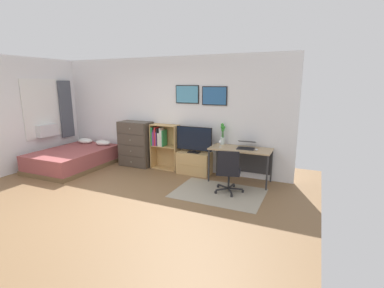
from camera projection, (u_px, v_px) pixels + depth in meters
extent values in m
plane|color=brown|center=(101.00, 202.00, 4.97)|extent=(7.20, 7.20, 0.00)
cube|color=white|center=(167.00, 114.00, 6.83)|extent=(6.12, 0.06, 2.70)
cube|color=black|center=(187.00, 94.00, 6.45)|extent=(0.59, 0.02, 0.42)
cube|color=#4C93B7|center=(187.00, 94.00, 6.44)|extent=(0.55, 0.01, 0.38)
cube|color=black|center=(214.00, 96.00, 6.18)|extent=(0.59, 0.02, 0.42)
cube|color=#285B93|center=(214.00, 96.00, 6.17)|extent=(0.55, 0.01, 0.38)
cube|color=white|center=(42.00, 109.00, 7.02)|extent=(0.02, 1.03, 1.48)
cube|color=silver|center=(42.00, 109.00, 7.02)|extent=(0.01, 0.95, 1.40)
cube|color=#4C515B|center=(66.00, 109.00, 7.63)|extent=(0.05, 0.40, 1.54)
cube|color=silver|center=(47.00, 130.00, 7.10)|extent=(0.20, 0.52, 0.30)
cube|color=#9E937F|center=(218.00, 193.00, 5.38)|extent=(1.70, 1.20, 0.01)
cube|color=brown|center=(74.00, 165.00, 7.00)|extent=(1.46, 2.03, 0.10)
cube|color=#9E4C4C|center=(74.00, 157.00, 6.96)|extent=(1.42, 1.99, 0.36)
ellipsoid|color=white|center=(85.00, 141.00, 7.70)|extent=(0.45, 0.29, 0.14)
ellipsoid|color=white|center=(103.00, 143.00, 7.46)|extent=(0.45, 0.29, 0.14)
cube|color=#4C4238|center=(136.00, 144.00, 7.07)|extent=(0.84, 0.42, 1.14)
cube|color=#493F35|center=(132.00, 162.00, 6.97)|extent=(0.80, 0.01, 0.26)
sphere|color=#A59E8C|center=(131.00, 162.00, 6.96)|extent=(0.03, 0.03, 0.03)
cube|color=#493F35|center=(131.00, 151.00, 6.91)|extent=(0.80, 0.01, 0.26)
sphere|color=#A59E8C|center=(131.00, 151.00, 6.90)|extent=(0.03, 0.03, 0.03)
cube|color=#493F35|center=(130.00, 140.00, 6.85)|extent=(0.80, 0.01, 0.26)
sphere|color=#A59E8C|center=(130.00, 140.00, 6.84)|extent=(0.03, 0.03, 0.03)
cube|color=#493F35|center=(130.00, 129.00, 6.79)|extent=(0.80, 0.01, 0.26)
sphere|color=#A59E8C|center=(130.00, 129.00, 6.78)|extent=(0.03, 0.03, 0.03)
cube|color=tan|center=(153.00, 146.00, 6.93)|extent=(0.02, 0.30, 1.10)
cube|color=tan|center=(177.00, 148.00, 6.66)|extent=(0.02, 0.30, 1.10)
cube|color=tan|center=(166.00, 168.00, 6.91)|extent=(0.70, 0.30, 0.02)
cube|color=tan|center=(165.00, 146.00, 6.79)|extent=(0.66, 0.30, 0.02)
cube|color=tan|center=(165.00, 125.00, 6.68)|extent=(0.66, 0.30, 0.02)
cube|color=tan|center=(168.00, 146.00, 6.93)|extent=(0.70, 0.01, 1.10)
cube|color=#2D8C4C|center=(153.00, 136.00, 6.83)|extent=(0.03, 0.20, 0.45)
cube|color=#8C388C|center=(154.00, 139.00, 6.81)|extent=(0.02, 0.17, 0.34)
cube|color=#8C388C|center=(155.00, 137.00, 6.80)|extent=(0.02, 0.18, 0.40)
cube|color=red|center=(157.00, 136.00, 6.80)|extent=(0.03, 0.21, 0.45)
cube|color=#8C388C|center=(158.00, 139.00, 6.80)|extent=(0.02, 0.22, 0.33)
cube|color=black|center=(159.00, 137.00, 6.78)|extent=(0.02, 0.23, 0.43)
cube|color=white|center=(160.00, 139.00, 6.78)|extent=(0.02, 0.23, 0.32)
cube|color=white|center=(161.00, 139.00, 6.76)|extent=(0.02, 0.19, 0.32)
cube|color=white|center=(161.00, 137.00, 6.73)|extent=(0.02, 0.19, 0.45)
cube|color=white|center=(163.00, 138.00, 6.71)|extent=(0.03, 0.17, 0.40)
cube|color=#2D8C4C|center=(164.00, 138.00, 6.72)|extent=(0.02, 0.23, 0.39)
cube|color=tan|center=(194.00, 163.00, 6.49)|extent=(0.78, 0.40, 0.51)
cube|color=tan|center=(191.00, 165.00, 6.31)|extent=(0.78, 0.01, 0.02)
cube|color=black|center=(194.00, 152.00, 6.41)|extent=(0.28, 0.16, 0.02)
cube|color=black|center=(194.00, 151.00, 6.40)|extent=(0.06, 0.04, 0.05)
cube|color=black|center=(194.00, 139.00, 6.34)|extent=(0.88, 0.02, 0.55)
cube|color=black|center=(194.00, 139.00, 6.33)|extent=(0.85, 0.01, 0.52)
cube|color=tan|center=(241.00, 149.00, 5.85)|extent=(1.29, 0.59, 0.03)
cube|color=#2D2D30|center=(209.00, 166.00, 5.94)|extent=(0.03, 0.03, 0.71)
cube|color=#2D2D30|center=(267.00, 173.00, 5.44)|extent=(0.03, 0.03, 0.71)
cube|color=#2D2D30|center=(217.00, 160.00, 6.41)|extent=(0.03, 0.03, 0.71)
cube|color=#2D2D30|center=(271.00, 166.00, 5.91)|extent=(0.03, 0.03, 0.71)
cube|color=#2D2D30|center=(243.00, 161.00, 6.17)|extent=(1.23, 0.02, 0.50)
cylinder|color=#232326|center=(243.00, 191.00, 5.39)|extent=(0.05, 0.05, 0.05)
cube|color=#232326|center=(236.00, 189.00, 5.41)|extent=(0.28, 0.09, 0.02)
cylinder|color=#232326|center=(234.00, 186.00, 5.69)|extent=(0.05, 0.05, 0.05)
cube|color=#232326|center=(231.00, 186.00, 5.56)|extent=(0.06, 0.28, 0.02)
cylinder|color=#232326|center=(218.00, 186.00, 5.66)|extent=(0.05, 0.05, 0.05)
cube|color=#232326|center=(223.00, 186.00, 5.55)|extent=(0.27, 0.14, 0.02)
cylinder|color=#232326|center=(216.00, 192.00, 5.34)|extent=(0.05, 0.05, 0.05)
cube|color=#232326|center=(222.00, 189.00, 5.39)|extent=(0.21, 0.23, 0.02)
cylinder|color=#232326|center=(232.00, 196.00, 5.18)|extent=(0.05, 0.05, 0.05)
cube|color=#232326|center=(230.00, 191.00, 5.31)|extent=(0.16, 0.26, 0.02)
cylinder|color=#232326|center=(229.00, 180.00, 5.41)|extent=(0.04, 0.04, 0.30)
cube|color=black|center=(229.00, 172.00, 5.37)|extent=(0.52, 0.52, 0.03)
cube|color=black|center=(228.00, 163.00, 5.13)|extent=(0.40, 0.12, 0.45)
cube|color=#333338|center=(246.00, 149.00, 5.79)|extent=(0.38, 0.27, 0.01)
cube|color=black|center=(246.00, 148.00, 5.79)|extent=(0.35, 0.25, 0.00)
cube|color=#333338|center=(247.00, 142.00, 5.91)|extent=(0.38, 0.25, 0.07)
cube|color=#234C5B|center=(247.00, 142.00, 5.90)|extent=(0.35, 0.23, 0.06)
ellipsoid|color=silver|center=(256.00, 150.00, 5.65)|extent=(0.06, 0.10, 0.03)
cylinder|color=silver|center=(222.00, 141.00, 6.21)|extent=(0.09, 0.09, 0.16)
cylinder|color=#3D8438|center=(224.00, 135.00, 6.17)|extent=(0.01, 0.01, 0.34)
sphere|color=#308B2C|center=(224.00, 127.00, 6.14)|extent=(0.07, 0.07, 0.07)
cylinder|color=#3D8438|center=(223.00, 136.00, 6.19)|extent=(0.01, 0.01, 0.30)
sphere|color=#308B2C|center=(223.00, 129.00, 6.16)|extent=(0.07, 0.07, 0.07)
cylinder|color=#3D8438|center=(222.00, 133.00, 6.19)|extent=(0.01, 0.01, 0.39)
sphere|color=#308B2C|center=(222.00, 125.00, 6.15)|extent=(0.07, 0.07, 0.07)
cylinder|color=#3D8438|center=(222.00, 135.00, 6.18)|extent=(0.01, 0.01, 0.34)
sphere|color=#308B2C|center=(222.00, 127.00, 6.14)|extent=(0.07, 0.07, 0.07)
cylinder|color=#3D8438|center=(223.00, 136.00, 6.16)|extent=(0.01, 0.01, 0.28)
sphere|color=#308B2C|center=(223.00, 130.00, 6.13)|extent=(0.07, 0.07, 0.07)
cylinder|color=silver|center=(220.00, 147.00, 5.95)|extent=(0.06, 0.06, 0.01)
cylinder|color=silver|center=(220.00, 145.00, 5.94)|extent=(0.01, 0.01, 0.10)
cone|color=silver|center=(220.00, 141.00, 5.92)|extent=(0.07, 0.07, 0.07)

